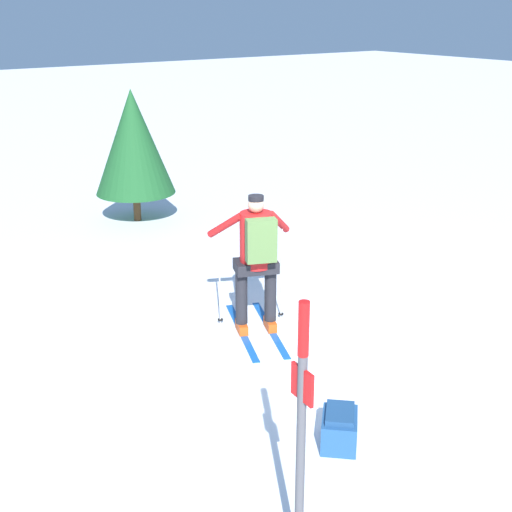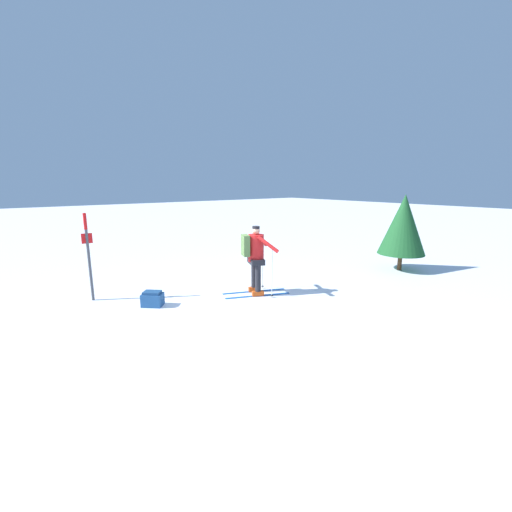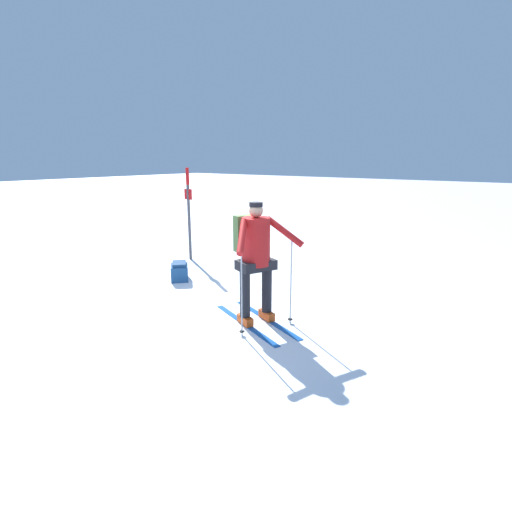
{
  "view_description": "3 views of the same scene",
  "coord_description": "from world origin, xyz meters",
  "px_view_note": "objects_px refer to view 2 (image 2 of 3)",
  "views": [
    {
      "loc": [
        -4.92,
        -5.96,
        3.94
      ],
      "look_at": [
        -0.19,
        0.75,
        1.01
      ],
      "focal_mm": 50.0,
      "sensor_mm": 36.0,
      "label": 1
    },
    {
      "loc": [
        6.54,
        -4.47,
        2.86
      ],
      "look_at": [
        -0.19,
        0.75,
        1.01
      ],
      "focal_mm": 24.0,
      "sensor_mm": 36.0,
      "label": 2
    },
    {
      "loc": [
        4.24,
        4.03,
        2.38
      ],
      "look_at": [
        -0.19,
        0.75,
        1.01
      ],
      "focal_mm": 28.0,
      "sensor_mm": 36.0,
      "label": 3
    }
  ],
  "objects_px": {
    "dropped_backpack": "(153,299)",
    "trail_marker": "(88,250)",
    "pine_tree": "(403,225)",
    "skier": "(255,254)"
  },
  "relations": [
    {
      "from": "skier",
      "to": "dropped_backpack",
      "type": "relative_size",
      "value": 3.15
    },
    {
      "from": "trail_marker",
      "to": "pine_tree",
      "type": "bearing_deg",
      "value": 70.94
    },
    {
      "from": "skier",
      "to": "pine_tree",
      "type": "distance_m",
      "value": 5.41
    },
    {
      "from": "skier",
      "to": "dropped_backpack",
      "type": "height_order",
      "value": "skier"
    },
    {
      "from": "dropped_backpack",
      "to": "trail_marker",
      "type": "xyz_separation_m",
      "value": [
        -1.3,
        -1.01,
        1.1
      ]
    },
    {
      "from": "skier",
      "to": "pine_tree",
      "type": "xyz_separation_m",
      "value": [
        0.96,
        5.3,
        0.45
      ]
    },
    {
      "from": "dropped_backpack",
      "to": "pine_tree",
      "type": "bearing_deg",
      "value": 77.4
    },
    {
      "from": "dropped_backpack",
      "to": "trail_marker",
      "type": "relative_size",
      "value": 0.26
    },
    {
      "from": "skier",
      "to": "trail_marker",
      "type": "distance_m",
      "value": 4.03
    },
    {
      "from": "skier",
      "to": "trail_marker",
      "type": "height_order",
      "value": "trail_marker"
    }
  ]
}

